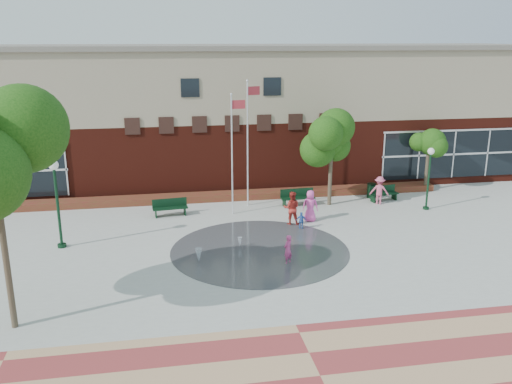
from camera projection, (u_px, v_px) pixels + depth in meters
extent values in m
plane|color=#666056|center=(273.00, 277.00, 22.72)|extent=(120.00, 120.00, 0.00)
cube|color=#A8A8A0|center=(256.00, 243.00, 26.50)|extent=(46.00, 18.00, 0.01)
cube|color=#983434|center=(320.00, 376.00, 16.09)|extent=(46.00, 6.00, 0.01)
cylinder|color=#383A3D|center=(260.00, 251.00, 25.56)|extent=(8.40, 8.40, 0.01)
cube|color=#53180F|center=(223.00, 145.00, 38.66)|extent=(44.00, 10.00, 4.50)
cube|color=gray|center=(222.00, 81.00, 37.42)|extent=(44.00, 10.00, 4.50)
cube|color=slate|center=(222.00, 47.00, 36.78)|extent=(44.40, 10.40, 0.30)
cube|color=black|center=(453.00, 154.00, 36.45)|extent=(10.00, 0.12, 3.19)
cube|color=black|center=(190.00, 88.00, 32.24)|extent=(1.10, 0.10, 1.10)
cube|color=black|center=(272.00, 86.00, 33.07)|extent=(1.10, 0.10, 1.10)
cube|color=maroon|center=(235.00, 199.00, 33.70)|extent=(26.00, 1.20, 0.40)
cylinder|color=white|center=(248.00, 145.00, 31.38)|extent=(0.09, 0.09, 7.31)
sphere|color=white|center=(247.00, 81.00, 30.36)|extent=(0.14, 0.14, 0.14)
cube|color=#B52E37|center=(254.00, 91.00, 30.71)|extent=(0.76, 0.28, 0.49)
cylinder|color=white|center=(232.00, 156.00, 29.93)|extent=(0.09, 0.09, 6.71)
sphere|color=white|center=(231.00, 94.00, 28.99)|extent=(0.14, 0.14, 0.14)
cube|color=#B52E37|center=(238.00, 105.00, 29.25)|extent=(0.77, 0.10, 0.47)
cylinder|color=black|center=(58.00, 209.00, 25.42)|extent=(0.14, 0.14, 3.85)
cylinder|color=black|center=(62.00, 246.00, 25.92)|extent=(0.41, 0.41, 0.18)
sphere|color=silver|center=(53.00, 165.00, 24.83)|extent=(0.45, 0.45, 0.45)
cylinder|color=black|center=(428.00, 182.00, 31.19)|extent=(0.12, 0.12, 3.30)
cylinder|color=black|center=(426.00, 208.00, 31.62)|extent=(0.35, 0.35, 0.16)
sphere|color=silver|center=(431.00, 151.00, 30.69)|extent=(0.39, 0.39, 0.39)
cube|color=black|center=(170.00, 208.00, 30.31)|extent=(1.99, 0.73, 0.06)
cube|color=black|center=(169.00, 203.00, 30.46)|extent=(1.94, 0.25, 0.49)
cube|color=black|center=(298.00, 198.00, 32.14)|extent=(2.06, 0.68, 0.07)
cube|color=black|center=(297.00, 193.00, 32.30)|extent=(2.03, 0.18, 0.51)
cube|color=black|center=(384.00, 194.00, 33.11)|extent=(1.93, 0.91, 0.06)
cube|color=black|center=(382.00, 189.00, 33.24)|extent=(1.83, 0.45, 0.47)
cylinder|color=black|center=(371.00, 191.00, 33.79)|extent=(0.53, 0.53, 0.89)
cylinder|color=black|center=(372.00, 184.00, 33.66)|extent=(0.57, 0.57, 0.05)
cylinder|color=#403426|center=(7.00, 264.00, 18.17)|extent=(0.22, 0.22, 4.73)
cylinder|color=#403426|center=(330.00, 178.00, 32.05)|extent=(0.23, 0.23, 3.35)
cylinder|color=#403426|center=(426.00, 173.00, 35.12)|extent=(0.21, 0.21, 2.45)
cone|color=white|center=(199.00, 263.00, 24.17)|extent=(0.33, 0.33, 0.64)
cone|color=white|center=(240.00, 247.00, 25.94)|extent=(0.21, 0.21, 0.48)
imported|color=#C94284|center=(288.00, 249.00, 23.91)|extent=(0.58, 0.56, 1.35)
imported|color=#A82A23|center=(292.00, 208.00, 28.88)|extent=(1.04, 0.89, 1.84)
imported|color=#F04FAF|center=(310.00, 206.00, 29.40)|extent=(1.00, 0.82, 1.75)
imported|color=#376AC2|center=(301.00, 221.00, 28.28)|extent=(0.60, 0.40, 0.94)
imported|color=#DA577E|center=(379.00, 190.00, 32.44)|extent=(1.26, 0.99, 1.71)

